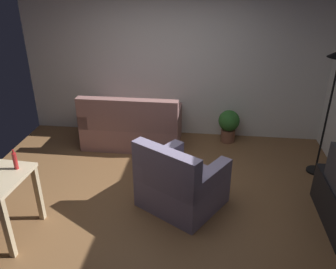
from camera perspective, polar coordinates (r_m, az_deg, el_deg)
ground_plane at (r=4.57m, az=-2.03°, el=-11.30°), size 5.20×4.40×0.02m
wall_rear at (r=5.99m, az=1.01°, el=12.35°), size 5.20×0.10×2.70m
couch at (r=5.86m, az=-5.94°, el=1.10°), size 1.60×0.84×0.92m
torchiere_lamp at (r=5.10m, az=25.81°, el=8.11°), size 0.32×0.32×1.81m
potted_plant at (r=6.02m, az=9.98°, el=1.74°), size 0.36×0.36×0.57m
armchair at (r=4.34m, az=1.96°, el=-8.16°), size 1.21×1.19×0.92m
bottle_red at (r=4.10m, az=-23.89°, el=-3.96°), size 0.05×0.05×0.23m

